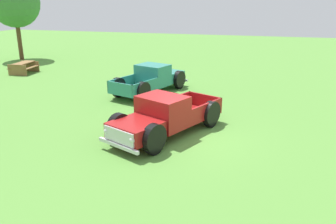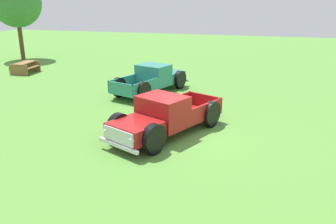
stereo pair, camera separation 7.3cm
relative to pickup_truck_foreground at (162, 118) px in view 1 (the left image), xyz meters
The scene contains 5 objects.
ground_plane 1.24m from the pickup_truck_foreground, 74.17° to the right, with size 80.00×80.00×0.00m, color #548C38.
pickup_truck_foreground is the anchor object (origin of this frame).
pickup_truck_behind_left 6.89m from the pickup_truck_foreground, 20.53° to the left, with size 5.44×3.40×1.57m.
picnic_table 15.68m from the pickup_truck_foreground, 55.75° to the left, with size 1.91×1.61×0.78m.
oak_tree_center 22.27m from the pickup_truck_foreground, 50.93° to the left, with size 4.13×4.13×6.87m.
Camera 1 is at (-12.26, -2.67, 5.11)m, focal length 36.98 mm.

